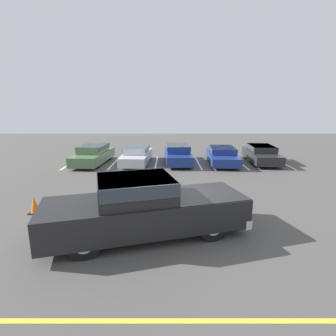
{
  "coord_description": "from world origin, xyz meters",
  "views": [
    {
      "loc": [
        -0.04,
        -8.2,
        3.96
      ],
      "look_at": [
        -0.04,
        4.23,
        1.0
      ],
      "focal_mm": 28.0,
      "sensor_mm": 36.0,
      "label": 1
    }
  ],
  "objects": [
    {
      "name": "ground_plane",
      "position": [
        0.0,
        0.0,
        0.0
      ],
      "size": [
        60.0,
        60.0,
        0.0
      ],
      "primitive_type": "plane",
      "color": "#4C4947"
    },
    {
      "name": "stall_stripe_a",
      "position": [
        -6.86,
        10.04,
        0.0
      ],
      "size": [
        0.12,
        4.4,
        0.01
      ],
      "primitive_type": "cube",
      "color": "white",
      "rests_on": "ground_plane"
    },
    {
      "name": "stall_stripe_b",
      "position": [
        -3.87,
        10.04,
        0.0
      ],
      "size": [
        0.12,
        4.4,
        0.01
      ],
      "primitive_type": "cube",
      "color": "white",
      "rests_on": "ground_plane"
    },
    {
      "name": "stall_stripe_c",
      "position": [
        -0.87,
        10.04,
        0.0
      ],
      "size": [
        0.12,
        4.4,
        0.01
      ],
      "primitive_type": "cube",
      "color": "white",
      "rests_on": "ground_plane"
    },
    {
      "name": "stall_stripe_d",
      "position": [
        2.12,
        10.04,
        0.0
      ],
      "size": [
        0.12,
        4.4,
        0.01
      ],
      "primitive_type": "cube",
      "color": "white",
      "rests_on": "ground_plane"
    },
    {
      "name": "stall_stripe_e",
      "position": [
        5.12,
        10.04,
        0.0
      ],
      "size": [
        0.12,
        4.4,
        0.01
      ],
      "primitive_type": "cube",
      "color": "white",
      "rests_on": "ground_plane"
    },
    {
      "name": "stall_stripe_f",
      "position": [
        8.11,
        10.04,
        0.0
      ],
      "size": [
        0.12,
        4.4,
        0.01
      ],
      "primitive_type": "cube",
      "color": "white",
      "rests_on": "ground_plane"
    },
    {
      "name": "aisle_stripe_foreground",
      "position": [
        -0.71,
        -4.06,
        0.0
      ],
      "size": [
        8.79,
        0.12,
        0.01
      ],
      "primitive_type": "cube",
      "rotation": [
        0.0,
        0.0,
        1.57
      ],
      "color": "yellow",
      "rests_on": "ground_plane"
    },
    {
      "name": "pickup_truck",
      "position": [
        -0.71,
        -0.64,
        0.94
      ],
      "size": [
        6.49,
        3.64,
        1.89
      ],
      "rotation": [
        0.0,
        0.0,
        0.27
      ],
      "color": "black",
      "rests_on": "ground_plane"
    },
    {
      "name": "parked_sedan_a",
      "position": [
        -5.26,
        9.86,
        0.68
      ],
      "size": [
        2.09,
        4.81,
        1.29
      ],
      "rotation": [
        0.0,
        0.0,
        -1.65
      ],
      "color": "#4C6B47",
      "rests_on": "ground_plane"
    },
    {
      "name": "parked_sedan_b",
      "position": [
        -2.23,
        9.82,
        0.64
      ],
      "size": [
        1.91,
        4.6,
        1.19
      ],
      "rotation": [
        0.0,
        0.0,
        -1.62
      ],
      "color": "#B7BABF",
      "rests_on": "ground_plane"
    },
    {
      "name": "parked_sedan_c",
      "position": [
        0.65,
        10.01,
        0.68
      ],
      "size": [
        1.93,
        4.55,
        1.3
      ],
      "rotation": [
        0.0,
        0.0,
        -1.52
      ],
      "color": "navy",
      "rests_on": "ground_plane"
    },
    {
      "name": "parked_sedan_d",
      "position": [
        3.76,
        9.88,
        0.61
      ],
      "size": [
        2.08,
        4.74,
        1.14
      ],
      "rotation": [
        0.0,
        0.0,
        -1.63
      ],
      "color": "navy",
      "rests_on": "ground_plane"
    },
    {
      "name": "parked_sedan_e",
      "position": [
        6.63,
        10.26,
        0.65
      ],
      "size": [
        2.09,
        4.8,
        1.21
      ],
      "rotation": [
        0.0,
        0.0,
        -1.64
      ],
      "color": "#232326",
      "rests_on": "ground_plane"
    },
    {
      "name": "traffic_cone",
      "position": [
        -5.07,
        1.07,
        0.3
      ],
      "size": [
        0.42,
        0.42,
        0.65
      ],
      "color": "black",
      "rests_on": "ground_plane"
    }
  ]
}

